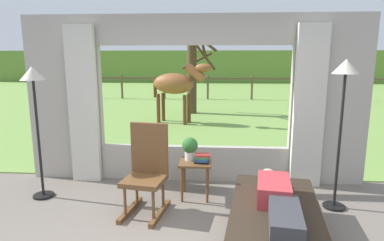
% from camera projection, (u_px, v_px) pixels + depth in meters
% --- Properties ---
extents(back_wall_with_window, '(5.20, 0.12, 2.55)m').
position_uv_depth(back_wall_with_window, '(194.00, 102.00, 5.02)').
color(back_wall_with_window, '#ADA599').
rests_on(back_wall_with_window, ground_plane).
extents(curtain_panel_left, '(0.44, 0.10, 2.40)m').
position_uv_depth(curtain_panel_left, '(83.00, 105.00, 5.01)').
color(curtain_panel_left, beige).
rests_on(curtain_panel_left, ground_plane).
extents(curtain_panel_right, '(0.44, 0.10, 2.40)m').
position_uv_depth(curtain_panel_right, '(309.00, 108.00, 4.78)').
color(curtain_panel_right, beige).
rests_on(curtain_panel_right, ground_plane).
extents(outdoor_pasture_lawn, '(36.00, 21.68, 0.02)m').
position_uv_depth(outdoor_pasture_lawn, '(208.00, 97.00, 15.94)').
color(outdoor_pasture_lawn, '#759E47').
rests_on(outdoor_pasture_lawn, ground_plane).
extents(distant_hill_ridge, '(36.00, 2.00, 2.40)m').
position_uv_depth(distant_hill_ridge, '(211.00, 66.00, 25.35)').
color(distant_hill_ridge, olive).
rests_on(distant_hill_ridge, ground_plane).
extents(recliner_sofa, '(1.13, 1.81, 0.42)m').
position_uv_depth(recliner_sofa, '(275.00, 224.00, 3.42)').
color(recliner_sofa, black).
rests_on(recliner_sofa, ground_plane).
extents(reclining_person, '(0.42, 1.44, 0.22)m').
position_uv_depth(reclining_person, '(277.00, 198.00, 3.32)').
color(reclining_person, '#B23338').
rests_on(reclining_person, recliner_sofa).
extents(rocking_chair, '(0.57, 0.75, 1.12)m').
position_uv_depth(rocking_chair, '(147.00, 170.00, 4.10)').
color(rocking_chair, brown).
rests_on(rocking_chair, ground_plane).
extents(side_table, '(0.44, 0.44, 0.52)m').
position_uv_depth(side_table, '(195.00, 168.00, 4.52)').
color(side_table, brown).
rests_on(side_table, ground_plane).
extents(potted_plant, '(0.22, 0.22, 0.32)m').
position_uv_depth(potted_plant, '(190.00, 147.00, 4.53)').
color(potted_plant, silver).
rests_on(potted_plant, side_table).
extents(book_stack, '(0.21, 0.16, 0.12)m').
position_uv_depth(book_stack, '(202.00, 158.00, 4.43)').
color(book_stack, black).
rests_on(book_stack, side_table).
extents(floor_lamp_left, '(0.32, 0.32, 1.81)m').
position_uv_depth(floor_lamp_left, '(34.00, 93.00, 4.34)').
color(floor_lamp_left, black).
rests_on(floor_lamp_left, ground_plane).
extents(floor_lamp_right, '(0.32, 0.32, 1.91)m').
position_uv_depth(floor_lamp_right, '(344.00, 89.00, 3.99)').
color(floor_lamp_right, black).
rests_on(floor_lamp_right, ground_plane).
extents(horse, '(1.81, 0.91, 1.73)m').
position_uv_depth(horse, '(176.00, 84.00, 9.46)').
color(horse, brown).
rests_on(horse, outdoor_pasture_lawn).
extents(pasture_tree, '(1.25, 1.46, 2.96)m').
position_uv_depth(pasture_tree, '(193.00, 71.00, 11.06)').
color(pasture_tree, '#4C3823').
rests_on(pasture_tree, outdoor_pasture_lawn).
extents(pasture_fence_line, '(16.10, 0.10, 1.10)m').
position_uv_depth(pasture_fence_line, '(208.00, 83.00, 14.97)').
color(pasture_fence_line, brown).
rests_on(pasture_fence_line, outdoor_pasture_lawn).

